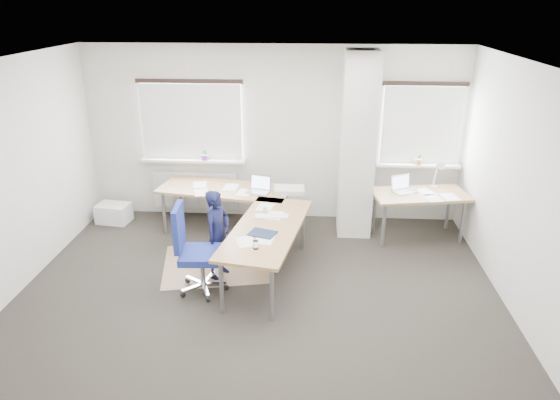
# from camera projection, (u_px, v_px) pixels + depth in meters

# --- Properties ---
(ground) EXTENTS (6.00, 6.00, 0.00)m
(ground) POSITION_uv_depth(u_px,v_px,m) (258.00, 296.00, 6.19)
(ground) COLOR #2A2622
(ground) RESTS_ON ground
(room_shell) EXTENTS (6.04, 5.04, 2.82)m
(room_shell) POSITION_uv_depth(u_px,v_px,m) (275.00, 150.00, 5.94)
(room_shell) COLOR silver
(room_shell) RESTS_ON ground
(floor_mat) EXTENTS (1.66, 1.49, 0.01)m
(floor_mat) POSITION_uv_depth(u_px,v_px,m) (217.00, 264.00, 6.93)
(floor_mat) COLOR #997453
(floor_mat) RESTS_ON ground
(white_crate) EXTENTS (0.55, 0.42, 0.31)m
(white_crate) POSITION_uv_depth(u_px,v_px,m) (114.00, 213.00, 8.19)
(white_crate) COLOR white
(white_crate) RESTS_ON ground
(desk_main) EXTENTS (2.40, 2.98, 0.96)m
(desk_main) POSITION_uv_depth(u_px,v_px,m) (248.00, 208.00, 7.00)
(desk_main) COLOR olive
(desk_main) RESTS_ON ground
(desk_side) EXTENTS (1.50, 0.93, 1.22)m
(desk_side) POSITION_uv_depth(u_px,v_px,m) (420.00, 196.00, 7.46)
(desk_side) COLOR olive
(desk_side) RESTS_ON ground
(task_chair) EXTENTS (0.63, 0.62, 1.15)m
(task_chair) POSITION_uv_depth(u_px,v_px,m) (199.00, 268.00, 6.19)
(task_chair) COLOR navy
(task_chair) RESTS_ON ground
(person) EXTENTS (0.44, 0.52, 1.20)m
(person) POSITION_uv_depth(u_px,v_px,m) (218.00, 234.00, 6.44)
(person) COLOR black
(person) RESTS_ON ground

